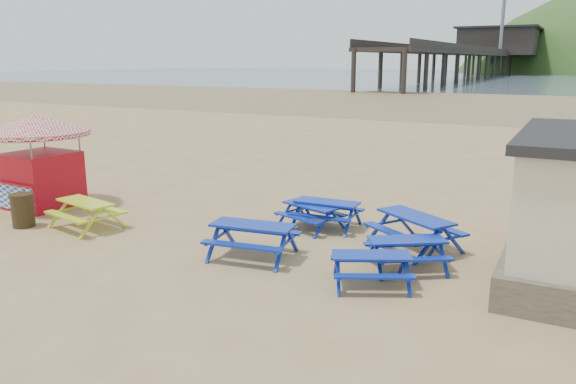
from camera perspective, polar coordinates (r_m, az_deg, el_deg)
The scene contains 13 objects.
ground at distance 15.11m, azimuth -5.76°, elevation -4.48°, with size 400.00×400.00×0.00m, color tan.
wet_sand at distance 67.61m, azimuth 21.00°, elevation 8.52°, with size 400.00×400.00×0.00m, color olive.
sea at distance 182.22m, azimuth 25.54°, elevation 10.57°, with size 400.00×400.00×0.00m, color #4A5D6A.
picnic_table_blue_a at distance 15.64m, azimuth 2.32°, elevation -2.49°, with size 1.95×1.74×0.68m.
picnic_table_blue_b at distance 14.28m, azimuth 12.74°, elevation -4.01°, with size 2.61×2.49×0.86m.
picnic_table_blue_c at distance 15.76m, azimuth 3.95°, elevation -2.26°, with size 1.85×1.52×0.75m.
picnic_table_blue_d at distance 13.38m, azimuth -3.60°, elevation -4.95°, with size 2.16×1.84×0.82m.
picnic_table_blue_e at distance 11.89m, azimuth 8.44°, elevation -7.81°, with size 2.03×1.89×0.68m.
picnic_table_blue_f at distance 12.92m, azimuth 11.97°, elevation -6.16°, with size 2.16×2.06×0.71m.
picnic_table_yellow at distance 16.62m, azimuth -19.81°, elevation -2.17°, with size 2.11×1.83×0.77m.
ice_cream_kiosk at distance 19.38m, azimuth -24.03°, elevation 4.03°, with size 3.45×3.45×2.96m.
litter_bin at distance 17.43m, azimuth -25.36°, elevation -1.67°, with size 0.64×0.64×0.94m.
pier at distance 191.98m, azimuth 20.35°, elevation 12.74°, with size 24.00×220.00×39.29m.
Camera 1 is at (7.97, -11.98, 4.59)m, focal length 35.00 mm.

